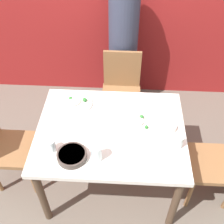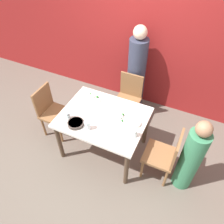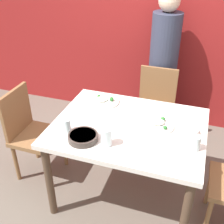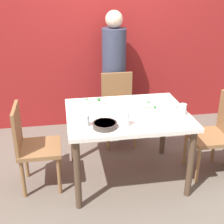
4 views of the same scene
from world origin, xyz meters
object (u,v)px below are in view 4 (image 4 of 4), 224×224
chair_child_spot (216,132)px  glass_water_tall (183,109)px  bowl_curry (105,125)px  person_adult (114,78)px  plate_rice_adult (148,107)px  chair_adult_spot (118,106)px

chair_child_spot → glass_water_tall: 0.53m
chair_child_spot → bowl_curry: bearing=-79.0°
glass_water_tall → person_adult: bearing=109.2°
person_adult → chair_child_spot: bearing=-53.9°
plate_rice_adult → person_adult: bearing=98.3°
glass_water_tall → chair_adult_spot: bearing=115.2°
chair_child_spot → person_adult: 1.46m
chair_adult_spot → bowl_curry: bearing=-106.7°
plate_rice_adult → glass_water_tall: (0.28, -0.20, 0.04)m
bowl_curry → glass_water_tall: bearing=10.8°
person_adult → glass_water_tall: person_adult is taller
person_adult → glass_water_tall: 1.32m
chair_adult_spot → chair_child_spot: 1.19m
chair_child_spot → chair_adult_spot: bearing=-134.7°
person_adult → glass_water_tall: size_ratio=14.64×
person_adult → bowl_curry: 1.43m
chair_adult_spot → person_adult: bearing=90.0°
chair_child_spot → plate_rice_adult: bearing=-99.1°
person_adult → plate_rice_adult: person_adult is taller
chair_adult_spot → plate_rice_adult: 0.80m
chair_adult_spot → person_adult: person_adult is taller
bowl_curry → glass_water_tall: 0.77m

